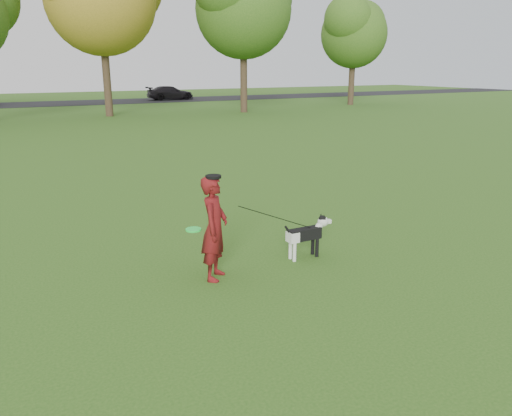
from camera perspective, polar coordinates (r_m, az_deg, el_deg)
ground at (r=8.13m, az=-4.03°, el=-6.93°), size 120.00×120.00×0.00m
road at (r=47.06m, az=-24.77°, el=10.70°), size 120.00×7.00×0.02m
man at (r=7.52m, az=-4.77°, el=-2.32°), size 0.67×0.70×1.61m
dog at (r=8.48m, az=5.94°, el=-2.80°), size 0.95×0.19×0.72m
car_right at (r=49.48m, az=-9.78°, el=12.84°), size 4.40×1.81×1.28m
man_held_items at (r=7.99m, az=2.37°, el=-1.10°), size 2.36×0.34×1.13m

